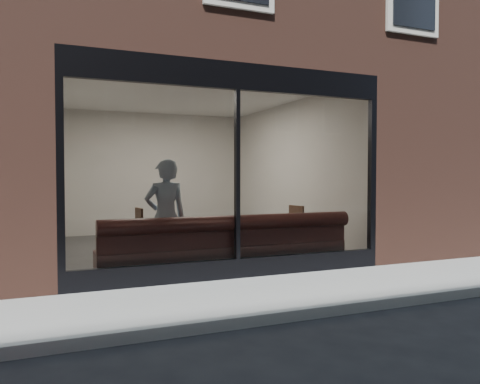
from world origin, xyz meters
name	(u,v)px	position (x,y,z in m)	size (l,w,h in m)	color
ground	(308,317)	(0.00, 0.00, 0.00)	(120.00, 120.00, 0.00)	black
sidewalk_near	(268,295)	(0.00, 1.00, 0.01)	(40.00, 2.00, 0.01)	gray
kerb_near	(310,313)	(0.00, -0.05, 0.06)	(40.00, 0.10, 0.12)	gray
host_building_pier_right	(279,174)	(3.75, 8.00, 1.60)	(2.50, 12.00, 3.20)	brown
host_building_backfill	(134,174)	(0.00, 11.00, 1.60)	(5.00, 6.00, 3.20)	brown
cafe_floor	(184,249)	(0.00, 5.00, 0.02)	(6.00, 6.00, 0.00)	#2D2D30
cafe_ceiling	(183,95)	(0.00, 5.00, 3.19)	(6.00, 6.00, 0.00)	white
cafe_wall_back	(153,173)	(0.00, 7.99, 1.60)	(5.00, 5.00, 0.00)	silver
cafe_wall_left	(54,172)	(-2.49, 5.00, 1.60)	(6.00, 6.00, 0.00)	silver
cafe_wall_right	(290,173)	(2.49, 5.00, 1.60)	(6.00, 6.00, 0.00)	silver
storefront_kick	(237,269)	(0.00, 2.05, 0.15)	(5.00, 0.10, 0.30)	black
storefront_header	(237,76)	(0.00, 2.05, 3.00)	(5.00, 0.10, 0.40)	black
storefront_mullion	(237,175)	(0.00, 2.05, 1.55)	(0.06, 0.10, 2.50)	black
storefront_glass	(238,175)	(0.00, 2.02, 1.55)	(4.80, 4.80, 0.00)	white
banquette	(228,259)	(0.00, 2.45, 0.23)	(4.00, 0.55, 0.45)	#361513
person	(165,217)	(-0.92, 2.74, 0.89)	(0.65, 0.43, 1.79)	#95ADC2
cafe_table_left	(177,222)	(-0.54, 3.47, 0.74)	(0.69, 0.69, 0.04)	#321F13
cafe_table_right	(289,216)	(1.76, 3.70, 0.74)	(0.60, 0.60, 0.04)	#321F13
cafe_chair_left	(129,248)	(-1.26, 4.13, 0.24)	(0.37, 0.37, 0.04)	#321F13
cafe_chair_right	(288,242)	(1.73, 3.65, 0.24)	(0.44, 0.44, 0.04)	#321F13
wall_poster	(57,170)	(-2.45, 4.36, 1.64)	(0.02, 0.54, 0.73)	white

